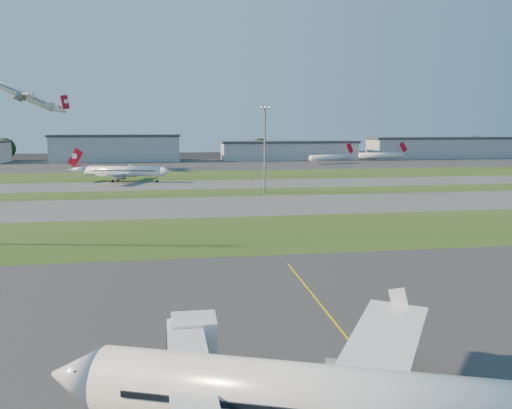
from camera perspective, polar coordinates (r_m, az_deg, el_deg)
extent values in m
plane|color=black|center=(44.73, 5.74, -17.40)|extent=(700.00, 700.00, 0.00)
cube|color=#333335|center=(44.73, 5.74, -17.40)|extent=(300.00, 70.00, 0.01)
cube|color=#254316|center=(93.47, -2.25, -3.31)|extent=(300.00, 34.00, 0.01)
cube|color=#515154|center=(125.76, -3.97, -0.16)|extent=(300.00, 32.00, 0.01)
cube|color=#254316|center=(150.43, -4.77, 1.33)|extent=(300.00, 18.00, 0.01)
cube|color=#515154|center=(172.22, -5.29, 2.28)|extent=(300.00, 26.00, 0.01)
cube|color=#254316|center=(204.98, -5.86, 3.33)|extent=(300.00, 40.00, 0.01)
cube|color=#333335|center=(264.71, -6.54, 4.58)|extent=(400.00, 80.00, 0.01)
cube|color=gold|center=(46.14, 12.03, -16.70)|extent=(0.25, 60.00, 0.02)
cube|color=white|center=(39.47, -7.11, -14.75)|extent=(3.40, 3.00, 3.00)
cylinder|color=gray|center=(38.81, -6.95, -19.12)|extent=(0.70, 0.70, 3.20)
cube|color=black|center=(39.41, -6.91, -20.73)|extent=(2.20, 1.20, 0.70)
cylinder|color=white|center=(30.46, 12.88, -21.54)|extent=(31.47, 14.53, 4.05)
cube|color=white|center=(38.33, 14.06, -15.80)|extent=(12.83, 15.97, 1.65)
cylinder|color=slate|center=(36.67, 11.56, -18.95)|extent=(5.04, 3.81, 2.45)
cylinder|color=white|center=(185.16, -14.88, 3.70)|extent=(28.03, 10.27, 3.55)
cube|color=#B40B1B|center=(191.66, -19.94, 5.07)|extent=(5.95, 1.79, 7.07)
cube|color=white|center=(192.51, -14.37, 3.77)|extent=(4.23, 14.01, 1.44)
cube|color=white|center=(178.58, -15.98, 3.33)|extent=(10.30, 14.33, 1.44)
cylinder|color=slate|center=(190.21, -14.17, 3.41)|extent=(4.33, 3.04, 2.15)
cylinder|color=slate|center=(180.08, -15.31, 3.07)|extent=(4.33, 3.04, 2.15)
cylinder|color=white|center=(254.00, -25.21, 11.29)|extent=(27.68, 14.62, 3.62)
cube|color=#B40B1B|center=(257.25, -21.19, 12.57)|extent=(5.81, 2.75, 7.21)
cube|color=white|center=(246.55, -24.75, 11.30)|extent=(12.07, 13.96, 1.47)
cube|color=white|center=(261.64, -25.20, 11.09)|extent=(6.54, 14.79, 1.47)
cylinder|color=slate|center=(248.38, -25.13, 11.01)|extent=(4.54, 3.59, 2.19)
cylinder|color=slate|center=(259.33, -25.44, 10.87)|extent=(4.54, 3.59, 2.19)
cylinder|color=white|center=(271.17, 8.51, 5.32)|extent=(25.54, 11.85, 3.20)
cube|color=#B40B1B|center=(278.95, 10.67, 6.35)|extent=(4.97, 2.04, 6.16)
cylinder|color=white|center=(298.30, 14.10, 5.47)|extent=(26.14, 4.70, 3.20)
cube|color=#B40B1B|center=(302.66, 16.47, 6.33)|extent=(5.18, 0.60, 6.16)
cylinder|color=gray|center=(149.11, 1.01, 6.11)|extent=(0.60, 0.60, 25.00)
cube|color=gray|center=(149.03, 1.03, 11.07)|extent=(3.20, 0.50, 0.80)
cube|color=#FFF2CC|center=(149.03, 1.03, 11.07)|extent=(2.80, 0.70, 0.35)
cube|color=#93959A|center=(296.08, -15.59, 6.12)|extent=(70.00, 22.00, 14.00)
cube|color=#383A3F|center=(295.85, -15.65, 7.59)|extent=(71.40, 23.00, 1.20)
cube|color=#93959A|center=(301.30, 3.78, 6.09)|extent=(80.00, 22.00, 10.00)
cube|color=#383A3F|center=(301.07, 3.79, 7.15)|extent=(81.60, 23.00, 1.20)
cube|color=#93959A|center=(337.36, 20.69, 6.01)|extent=(95.00, 22.00, 12.00)
cube|color=#383A3F|center=(337.15, 20.76, 7.13)|extent=(96.90, 23.00, 1.20)
cylinder|color=black|center=(324.94, -26.73, 4.87)|extent=(1.00, 1.00, 4.40)
sphere|color=black|center=(324.71, -26.79, 5.74)|extent=(12.10, 12.10, 12.10)
cylinder|color=black|center=(305.45, -10.63, 5.39)|extent=(1.00, 1.00, 3.60)
sphere|color=black|center=(305.24, -10.65, 6.15)|extent=(9.90, 9.90, 9.90)
cylinder|color=black|center=(312.35, 0.51, 5.67)|extent=(1.00, 1.00, 4.20)
sphere|color=black|center=(312.12, 0.51, 6.54)|extent=(11.55, 11.55, 11.55)
cylinder|color=black|center=(330.93, 13.56, 5.58)|extent=(1.00, 1.00, 3.80)
sphere|color=black|center=(330.72, 13.58, 6.31)|extent=(10.45, 10.45, 10.45)
cylinder|color=black|center=(366.61, 23.54, 5.45)|extent=(1.00, 1.00, 4.60)
sphere|color=black|center=(366.40, 23.59, 6.26)|extent=(12.65, 12.65, 12.65)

